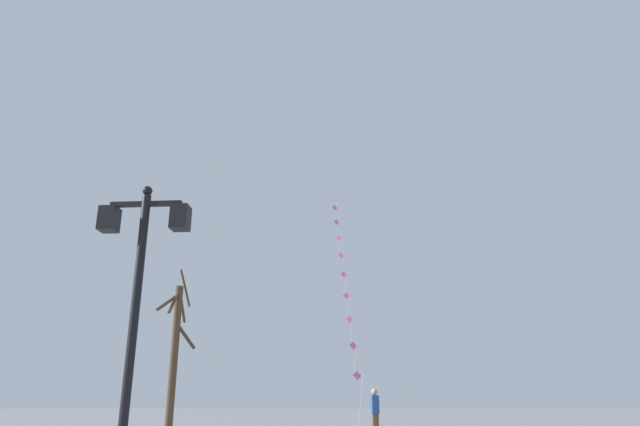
{
  "coord_description": "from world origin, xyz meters",
  "views": [
    {
      "loc": [
        0.44,
        -1.83,
        1.31
      ],
      "look_at": [
        -0.79,
        15.68,
        7.19
      ],
      "focal_mm": 31.47,
      "sensor_mm": 36.0,
      "label": 1
    }
  ],
  "objects_px": {
    "twin_lantern_lamp_post": "(139,271)",
    "bare_tree": "(174,355)",
    "kite_train": "(345,288)",
    "kite_flyer": "(375,413)"
  },
  "relations": [
    {
      "from": "twin_lantern_lamp_post",
      "to": "kite_flyer",
      "type": "height_order",
      "value": "twin_lantern_lamp_post"
    },
    {
      "from": "twin_lantern_lamp_post",
      "to": "bare_tree",
      "type": "relative_size",
      "value": 0.87
    },
    {
      "from": "kite_flyer",
      "to": "bare_tree",
      "type": "relative_size",
      "value": 0.32
    },
    {
      "from": "kite_train",
      "to": "bare_tree",
      "type": "xyz_separation_m",
      "value": [
        -5.09,
        -9.94,
        -3.94
      ]
    },
    {
      "from": "twin_lantern_lamp_post",
      "to": "kite_train",
      "type": "relative_size",
      "value": 0.37
    },
    {
      "from": "kite_train",
      "to": "bare_tree",
      "type": "height_order",
      "value": "kite_train"
    },
    {
      "from": "twin_lantern_lamp_post",
      "to": "bare_tree",
      "type": "bearing_deg",
      "value": 104.31
    },
    {
      "from": "kite_train",
      "to": "twin_lantern_lamp_post",
      "type": "bearing_deg",
      "value": -98.29
    },
    {
      "from": "twin_lantern_lamp_post",
      "to": "bare_tree",
      "type": "height_order",
      "value": "bare_tree"
    },
    {
      "from": "twin_lantern_lamp_post",
      "to": "kite_train",
      "type": "height_order",
      "value": "kite_train"
    }
  ]
}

